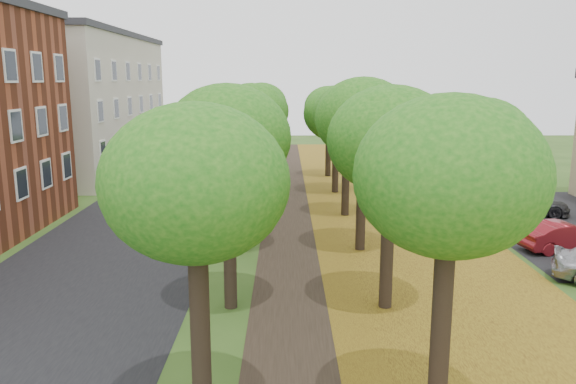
{
  "coord_description": "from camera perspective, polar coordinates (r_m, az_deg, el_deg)",
  "views": [
    {
      "loc": [
        -0.5,
        -10.4,
        6.97
      ],
      "look_at": [
        -0.4,
        11.7,
        2.5
      ],
      "focal_mm": 35.0,
      "sensor_mm": 36.0,
      "label": 1
    }
  ],
  "objects": [
    {
      "name": "car_grey",
      "position": [
        31.96,
        23.02,
        -0.96
      ],
      "size": [
        4.57,
        2.99,
        1.23
      ],
      "primitive_type": "imported",
      "rotation": [
        0.0,
        0.0,
        1.24
      ],
      "color": "#333438",
      "rests_on": "ground"
    },
    {
      "name": "street_asphalt",
      "position": [
        27.26,
        -15.17,
        -3.79
      ],
      "size": [
        8.0,
        70.0,
        0.01
      ],
      "primitive_type": "cube",
      "color": "black",
      "rests_on": "ground"
    },
    {
      "name": "building_cream",
      "position": [
        46.47,
        -21.31,
        8.49
      ],
      "size": [
        10.3,
        20.3,
        10.4
      ],
      "color": "beige",
      "rests_on": "ground"
    },
    {
      "name": "tree_row_west",
      "position": [
        25.54,
        -4.11,
        6.93
      ],
      "size": [
        3.73,
        33.73,
        6.61
      ],
      "color": "black",
      "rests_on": "ground"
    },
    {
      "name": "car_red",
      "position": [
        25.77,
        26.32,
        -4.07
      ],
      "size": [
        3.86,
        1.93,
        1.22
      ],
      "primitive_type": "imported",
      "rotation": [
        0.0,
        0.0,
        1.75
      ],
      "color": "maroon",
      "rests_on": "ground"
    },
    {
      "name": "leaf_verge",
      "position": [
        26.91,
        11.56,
        -3.81
      ],
      "size": [
        7.5,
        70.0,
        0.01
      ],
      "primitive_type": "cube",
      "color": "olive",
      "rests_on": "ground"
    },
    {
      "name": "parking_lot",
      "position": [
        30.69,
        26.93,
        -2.96
      ],
      "size": [
        9.0,
        16.0,
        0.01
      ],
      "primitive_type": "cube",
      "color": "black",
      "rests_on": "ground"
    },
    {
      "name": "footpath",
      "position": [
        26.35,
        0.83,
        -3.9
      ],
      "size": [
        3.2,
        70.0,
        0.01
      ],
      "primitive_type": "cube",
      "color": "black",
      "rests_on": "ground"
    },
    {
      "name": "tree_row_east",
      "position": [
        25.67,
        6.72,
        6.91
      ],
      "size": [
        3.73,
        33.73,
        6.61
      ],
      "color": "black",
      "rests_on": "ground"
    },
    {
      "name": "car_white",
      "position": [
        33.35,
        19.93,
        -0.07
      ],
      "size": [
        5.56,
        3.43,
        1.44
      ],
      "primitive_type": "imported",
      "rotation": [
        0.0,
        0.0,
        1.78
      ],
      "color": "white",
      "rests_on": "ground"
    }
  ]
}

